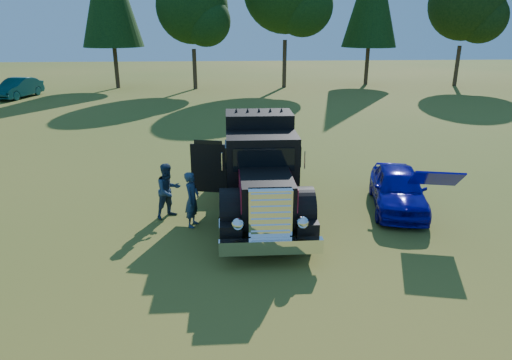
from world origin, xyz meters
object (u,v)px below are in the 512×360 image
(spectator_near, at_px, (192,199))
(distant_teal_car, at_px, (18,88))
(diamond_t_truck, at_px, (261,174))
(hotrod_coupe, at_px, (398,188))
(spectator_far, at_px, (168,191))

(spectator_near, distance_m, distant_teal_car, 29.11)
(diamond_t_truck, height_order, hotrod_coupe, diamond_t_truck)
(hotrod_coupe, bearing_deg, distant_teal_car, 132.16)
(spectator_far, bearing_deg, spectator_near, -82.29)
(hotrod_coupe, height_order, spectator_near, hotrod_coupe)
(diamond_t_truck, xyz_separation_m, distant_teal_car, (-17.26, 24.01, -0.52))
(spectator_near, relative_size, spectator_far, 0.97)
(diamond_t_truck, height_order, distant_teal_car, diamond_t_truck)
(spectator_far, relative_size, distant_teal_car, 0.37)
(spectator_far, xyz_separation_m, distant_teal_car, (-14.48, 24.11, -0.09))
(spectator_near, xyz_separation_m, spectator_far, (-0.75, 0.70, 0.03))
(hotrod_coupe, relative_size, distant_teal_car, 0.94)
(hotrod_coupe, bearing_deg, spectator_near, -171.87)
(spectator_near, height_order, spectator_far, spectator_far)
(diamond_t_truck, xyz_separation_m, spectator_far, (-2.78, -0.10, -0.43))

